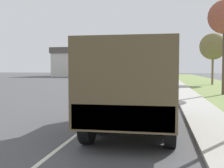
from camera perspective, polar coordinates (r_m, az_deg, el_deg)
name	(u,v)px	position (r m, az deg, el deg)	size (l,w,h in m)	color
ground_plane	(143,83)	(38.94, 6.32, 0.10)	(180.00, 180.00, 0.00)	#4C4C4F
lane_centre_stripe	(143,83)	(38.94, 6.32, 0.11)	(0.12, 120.00, 0.00)	silver
sidewalk_right	(176,83)	(38.89, 12.95, 0.13)	(1.80, 120.00, 0.12)	#ADAAA3
grass_strip_right	(210,84)	(39.34, 19.36, -0.01)	(7.00, 120.00, 0.02)	olive
military_truck	(135,83)	(9.48, 4.68, 0.24)	(2.54, 6.50, 2.86)	#606647
car_nearest_ahead	(105,87)	(21.36, -1.38, -0.71)	(1.86, 4.39, 1.40)	silver
car_second_ahead	(121,81)	(32.05, 1.76, 0.57)	(1.81, 4.67, 1.36)	black
car_third_ahead	(136,76)	(48.26, 4.84, 1.62)	(1.94, 4.20, 1.72)	#B7BABF
tree_far_right	(213,47)	(38.07, 19.83, 7.17)	(3.36, 3.36, 6.53)	brown
building_distant	(85,62)	(75.73, -5.47, 4.43)	(14.95, 13.16, 7.35)	beige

